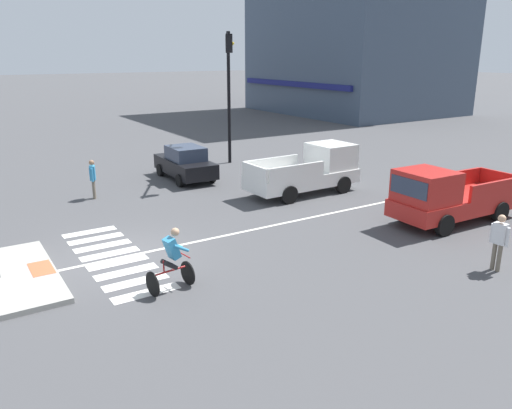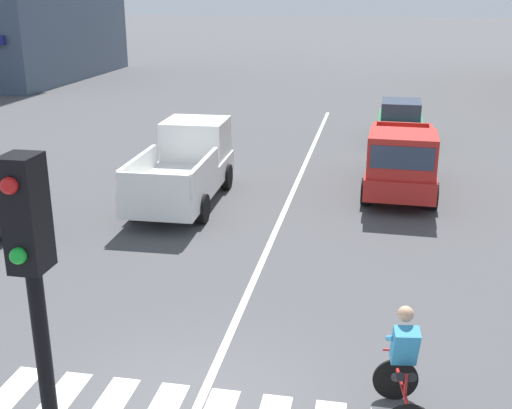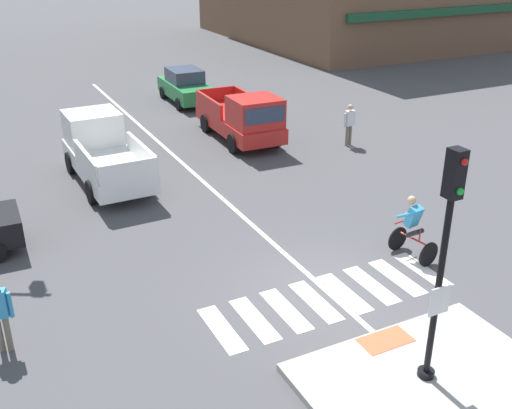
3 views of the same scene
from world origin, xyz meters
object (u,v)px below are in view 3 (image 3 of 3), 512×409
at_px(pickup_truck_white_westbound_far, 103,152).
at_px(pedestrian_waiting_far_side, 349,122).
at_px(signal_pole, 444,249).
at_px(pickup_truck_red_eastbound_far, 243,118).
at_px(car_green_eastbound_distant, 186,86).
at_px(cyclist, 413,227).

relative_size(pickup_truck_white_westbound_far, pedestrian_waiting_far_side, 3.08).
bearing_deg(signal_pole, pickup_truck_red_eastbound_far, 77.65).
bearing_deg(pickup_truck_red_eastbound_far, pickup_truck_white_westbound_far, -166.24).
height_order(pickup_truck_white_westbound_far, pedestrian_waiting_far_side, pickup_truck_white_westbound_far).
distance_m(signal_pole, pickup_truck_white_westbound_far, 13.44).
bearing_deg(pedestrian_waiting_far_side, car_green_eastbound_distant, 110.00).
distance_m(car_green_eastbound_distant, pedestrian_waiting_far_side, 9.82).
bearing_deg(car_green_eastbound_distant, pickup_truck_white_westbound_far, -126.21).
bearing_deg(signal_pole, pickup_truck_white_westbound_far, 102.23).
relative_size(car_green_eastbound_distant, cyclist, 2.47).
xyz_separation_m(signal_pole, cyclist, (2.92, 3.94, -1.98)).
distance_m(pickup_truck_white_westbound_far, cyclist, 10.73).
bearing_deg(car_green_eastbound_distant, pedestrian_waiting_far_side, -70.00).
relative_size(cyclist, pedestrian_waiting_far_side, 1.01).
bearing_deg(cyclist, pickup_truck_red_eastbound_far, 88.66).
height_order(pickup_truck_red_eastbound_far, pedestrian_waiting_far_side, pickup_truck_red_eastbound_far).
bearing_deg(pickup_truck_red_eastbound_far, car_green_eastbound_distant, 88.60).
xyz_separation_m(pickup_truck_red_eastbound_far, pedestrian_waiting_far_side, (3.53, -2.28, 0.00)).
distance_m(pickup_truck_red_eastbound_far, cyclist, 10.53).
bearing_deg(cyclist, pedestrian_waiting_far_side, 65.42).
bearing_deg(cyclist, signal_pole, -126.54).
bearing_deg(pickup_truck_white_westbound_far, pickup_truck_red_eastbound_far, 13.76).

